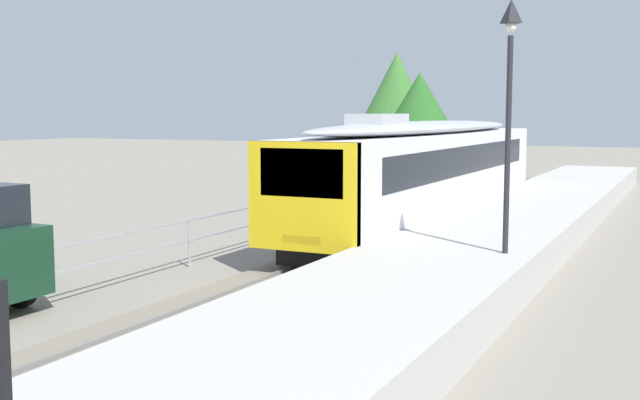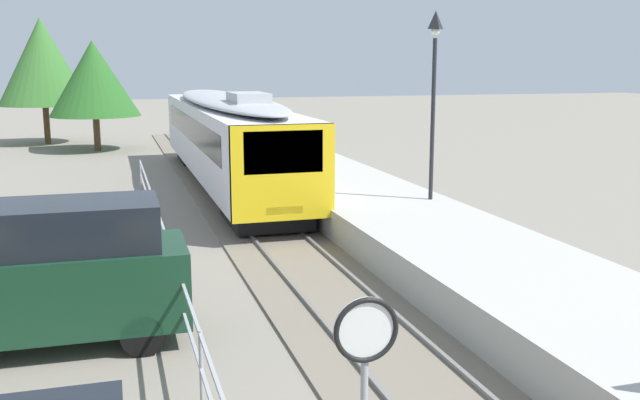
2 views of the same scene
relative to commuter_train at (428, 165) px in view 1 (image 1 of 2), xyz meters
name	(u,v)px [view 1 (image 1 of 2)]	position (x,y,z in m)	size (l,w,h in m)	color
ground_plane	(221,262)	(-3.00, -8.21, -2.15)	(160.00, 160.00, 0.00)	gray
track_rails	(324,270)	(0.00, -8.21, -2.11)	(3.20, 60.00, 0.14)	slate
commuter_train	(428,165)	(0.00, 0.00, 0.00)	(2.82, 19.11, 3.74)	silver
station_platform	(452,264)	(3.25, -8.21, -1.70)	(3.90, 60.00, 0.90)	#B7B5AD
platform_lamp_mid_platform	(510,78)	(4.56, -8.75, 2.48)	(0.34, 0.34, 5.35)	#232328
tree_behind_carpark	(419,112)	(-5.02, 14.05, 1.82)	(4.92, 4.92, 6.03)	brown
tree_behind_station_far	(397,97)	(-7.96, 18.59, 2.73)	(5.28, 5.28, 7.46)	brown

